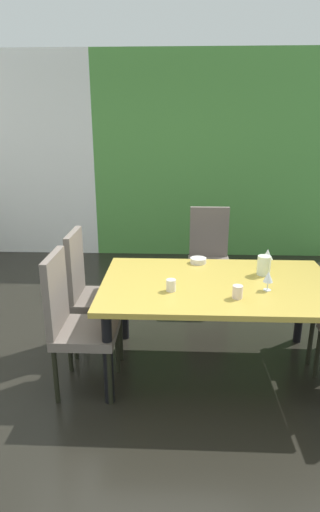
# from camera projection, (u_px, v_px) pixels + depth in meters

# --- Properties ---
(ground_plane) EXTENTS (5.85, 6.07, 0.02)m
(ground_plane) POSITION_uv_depth(u_px,v_px,m) (122.00, 365.00, 3.31)
(ground_plane) COLOR black
(back_panel_interior) EXTENTS (2.18, 0.10, 2.84)m
(back_panel_interior) POSITION_uv_depth(u_px,v_px,m) (20.00, 158.00, 5.76)
(back_panel_interior) COLOR silver
(back_panel_interior) RESTS_ON ground_plane
(garden_window_panel) EXTENTS (3.67, 0.10, 2.84)m
(garden_window_panel) POSITION_uv_depth(u_px,v_px,m) (223.00, 158.00, 5.64)
(garden_window_panel) COLOR #49883B
(garden_window_panel) RESTS_ON ground_plane
(dining_table) EXTENTS (1.77, 1.09, 0.75)m
(dining_table) POSITION_uv_depth(u_px,v_px,m) (218.00, 292.00, 3.04)
(dining_table) COLOR #B4973B
(dining_table) RESTS_ON ground_plane
(chair_left_far) EXTENTS (0.45, 0.44, 1.06)m
(chair_left_far) POSITION_uv_depth(u_px,v_px,m) (90.00, 287.00, 3.38)
(chair_left_far) COLOR #675C54
(chair_left_far) RESTS_ON ground_plane
(chair_left_near) EXTENTS (0.45, 0.44, 1.05)m
(chair_left_near) POSITION_uv_depth(u_px,v_px,m) (73.00, 318.00, 2.85)
(chair_left_near) COLOR #675C54
(chair_left_near) RESTS_ON ground_plane
(chair_head_far) EXTENTS (0.44, 0.45, 1.04)m
(chair_head_far) POSITION_uv_depth(u_px,v_px,m) (209.00, 253.00, 4.30)
(chair_head_far) COLOR #675C54
(chair_head_far) RESTS_ON ground_plane
(wine_glass_east) EXTENTS (0.07, 0.07, 0.14)m
(wine_glass_east) POSITION_uv_depth(u_px,v_px,m) (268.00, 277.00, 2.85)
(wine_glass_east) COLOR silver
(wine_glass_east) RESTS_ON dining_table
(wine_glass_rear) EXTENTS (0.07, 0.07, 0.16)m
(wine_glass_rear) POSITION_uv_depth(u_px,v_px,m) (268.00, 254.00, 3.32)
(wine_glass_rear) COLOR silver
(wine_glass_rear) RESTS_ON dining_table
(serving_bowl_center) EXTENTS (0.14, 0.14, 0.04)m
(serving_bowl_center) POSITION_uv_depth(u_px,v_px,m) (198.00, 261.00, 3.44)
(serving_bowl_center) COLOR silver
(serving_bowl_center) RESTS_ON dining_table
(cup_front) EXTENTS (0.07, 0.07, 0.09)m
(cup_front) POSITION_uv_depth(u_px,v_px,m) (171.00, 285.00, 2.86)
(cup_front) COLOR silver
(cup_front) RESTS_ON dining_table
(cup_corner) EXTENTS (0.07, 0.07, 0.09)m
(cup_corner) POSITION_uv_depth(u_px,v_px,m) (238.00, 292.00, 2.74)
(cup_corner) COLOR beige
(cup_corner) RESTS_ON dining_table
(pitcher_near_shelf) EXTENTS (0.12, 0.11, 0.16)m
(pitcher_near_shelf) POSITION_uv_depth(u_px,v_px,m) (264.00, 265.00, 3.16)
(pitcher_near_shelf) COLOR silver
(pitcher_near_shelf) RESTS_ON dining_table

